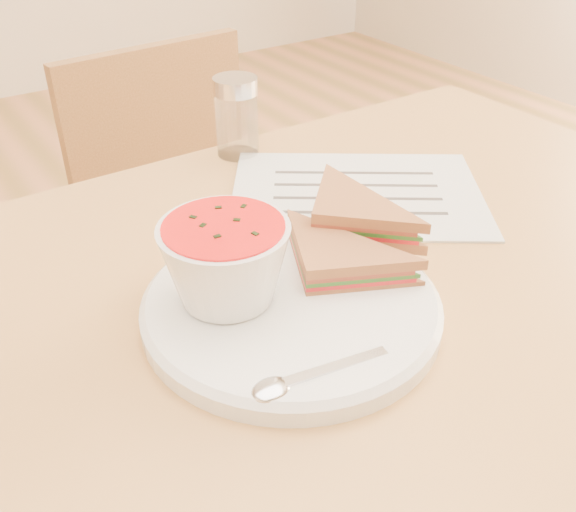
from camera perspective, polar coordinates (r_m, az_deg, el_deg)
dining_table at (r=0.93m, az=4.67°, el=-20.42°), size 1.00×0.70×0.75m
chair_far at (r=1.24m, az=-6.57°, el=-2.02°), size 0.39×0.39×0.81m
plate at (r=0.59m, az=0.29°, el=-4.56°), size 0.29×0.29×0.02m
soup_bowl at (r=0.57m, az=-5.55°, el=-0.90°), size 0.15×0.15×0.08m
sandwich_half_a at (r=0.58m, az=1.62°, el=-2.75°), size 0.15×0.15×0.03m
sandwich_half_b at (r=0.63m, az=2.04°, el=2.35°), size 0.16×0.16×0.04m
spoon at (r=0.51m, az=3.55°, el=-10.10°), size 0.17×0.06×0.01m
paper_menu at (r=0.80m, az=6.12°, el=5.61°), size 0.38×0.36×0.00m
condiment_shaker at (r=0.89m, az=-4.59°, el=12.23°), size 0.08×0.08×0.11m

